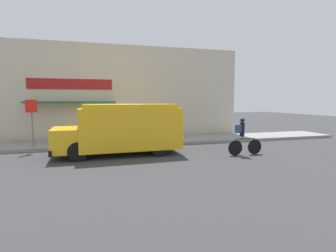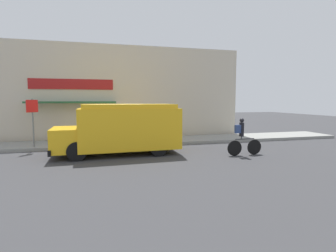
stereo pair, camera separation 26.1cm
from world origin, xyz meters
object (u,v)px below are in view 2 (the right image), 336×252
(cyclist, at_px, (243,138))
(stop_sign_post, at_px, (33,115))
(school_bus, at_px, (122,128))
(trash_bin, at_px, (73,136))

(cyclist, relative_size, stop_sign_post, 0.71)
(school_bus, xyz_separation_m, cyclist, (5.15, -1.67, -0.40))
(cyclist, bearing_deg, trash_bin, 149.29)
(school_bus, relative_size, stop_sign_post, 2.38)
(cyclist, height_order, trash_bin, cyclist)
(cyclist, distance_m, trash_bin, 8.76)
(school_bus, distance_m, trash_bin, 3.71)
(school_bus, height_order, cyclist, school_bus)
(cyclist, height_order, stop_sign_post, stop_sign_post)
(cyclist, bearing_deg, school_bus, 161.61)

